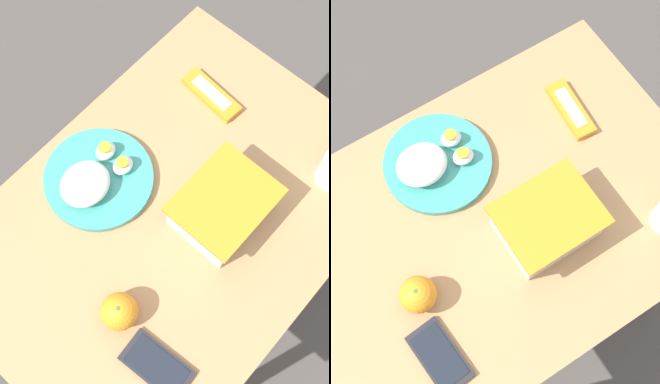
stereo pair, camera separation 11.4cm
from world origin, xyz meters
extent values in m
plane|color=#4C4742|center=(0.00, 0.00, 0.00)|extent=(10.00, 10.00, 0.00)
cube|color=#AD7F51|center=(0.00, 0.00, 0.75)|extent=(0.93, 0.66, 0.03)
cylinder|color=#936C45|center=(-0.41, -0.28, 0.37)|extent=(0.05, 0.05, 0.73)
cube|color=white|center=(-0.07, 0.08, 0.80)|extent=(0.19, 0.15, 0.08)
cube|color=#CCBC84|center=(-0.07, 0.08, 0.78)|extent=(0.17, 0.14, 0.04)
cube|color=orange|center=(-0.07, 0.08, 0.85)|extent=(0.20, 0.16, 0.01)
ellipsoid|color=gray|center=(-0.12, 0.07, 0.80)|extent=(0.04, 0.04, 0.02)
ellipsoid|color=gray|center=(-0.07, 0.08, 0.80)|extent=(0.06, 0.05, 0.03)
ellipsoid|color=gray|center=(-0.02, 0.06, 0.80)|extent=(0.06, 0.04, 0.03)
sphere|color=orange|center=(0.23, 0.06, 0.80)|extent=(0.07, 0.07, 0.07)
cylinder|color=#4C662D|center=(0.23, 0.06, 0.83)|extent=(0.01, 0.01, 0.00)
cylinder|color=teal|center=(0.05, -0.18, 0.77)|extent=(0.24, 0.24, 0.02)
ellipsoid|color=white|center=(0.08, -0.18, 0.80)|extent=(0.11, 0.10, 0.05)
ellipsoid|color=white|center=(-0.01, -0.20, 0.79)|extent=(0.05, 0.04, 0.03)
cylinder|color=#F4A823|center=(-0.01, -0.20, 0.81)|extent=(0.03, 0.03, 0.01)
ellipsoid|color=white|center=(-0.01, -0.15, 0.79)|extent=(0.05, 0.04, 0.03)
cylinder|color=#F4A823|center=(-0.01, -0.15, 0.81)|extent=(0.03, 0.03, 0.01)
cube|color=orange|center=(-0.28, -0.13, 0.77)|extent=(0.06, 0.16, 0.02)
cube|color=white|center=(-0.28, -0.13, 0.78)|extent=(0.04, 0.11, 0.00)
cube|color=#232328|center=(0.25, 0.18, 0.77)|extent=(0.08, 0.14, 0.01)
cube|color=black|center=(0.25, 0.18, 0.77)|extent=(0.07, 0.12, 0.00)
camera|label=1|loc=(0.29, 0.24, 1.85)|focal=50.00mm
camera|label=2|loc=(0.20, 0.31, 1.85)|focal=50.00mm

